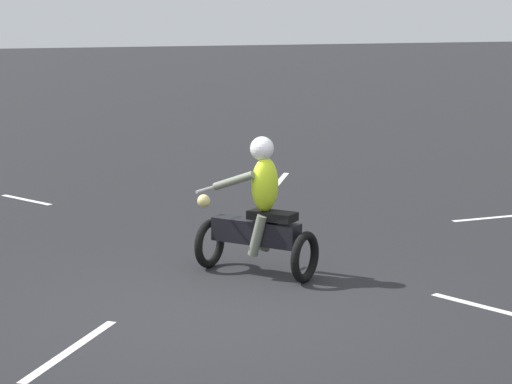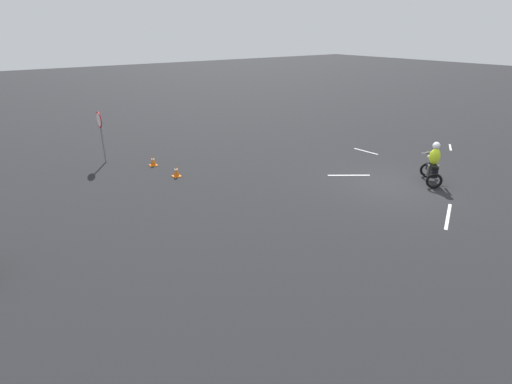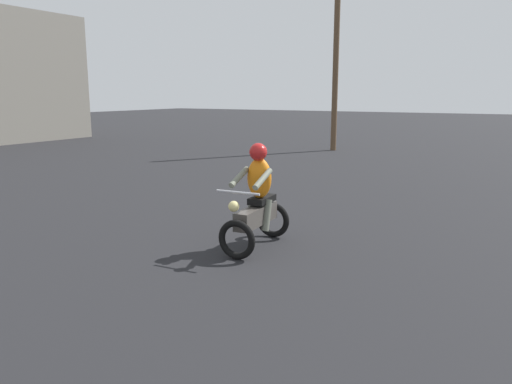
{
  "view_description": "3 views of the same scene",
  "coord_description": "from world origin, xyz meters",
  "views": [
    {
      "loc": [
        2.64,
        9.58,
        3.2
      ],
      "look_at": [
        -0.78,
        -1.34,
        1.0
      ],
      "focal_mm": 70.0,
      "sensor_mm": 36.0,
      "label": 1
    },
    {
      "loc": [
        -8.68,
        12.87,
        5.65
      ],
      "look_at": [
        0.66,
        6.1,
        0.9
      ],
      "focal_mm": 28.0,
      "sensor_mm": 36.0,
      "label": 2
    },
    {
      "loc": [
        -4.56,
        9.81,
        2.42
      ],
      "look_at": [
        2.1,
        13.54,
        0.9
      ],
      "focal_mm": 35.0,
      "sensor_mm": 36.0,
      "label": 3
    }
  ],
  "objects": [
    {
      "name": "utility_pole_near",
      "position": [
        15.7,
        17.35,
        3.99
      ],
      "size": [
        0.24,
        0.24,
        7.99
      ],
      "primitive_type": "cylinder",
      "color": "brown",
      "rests_on": "ground"
    },
    {
      "name": "motorcycle_rider_background",
      "position": [
        2.14,
        13.54,
        0.73
      ],
      "size": [
        1.53,
        0.72,
        1.66
      ],
      "rotation": [
        0.0,
        0.0,
        1.63
      ],
      "color": "black",
      "rests_on": "ground"
    }
  ]
}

